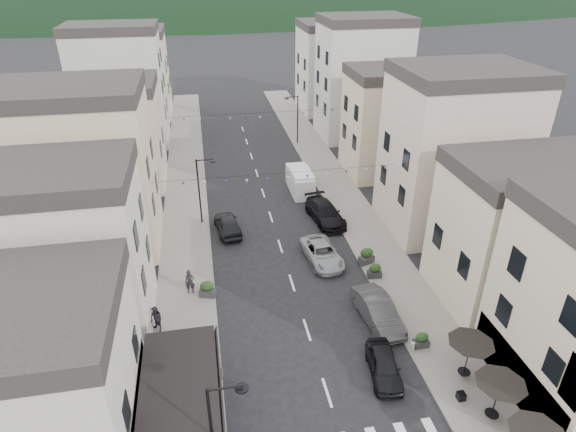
# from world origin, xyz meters

# --- Properties ---
(sidewalk_left) EXTENTS (4.00, 76.00, 0.12)m
(sidewalk_left) POSITION_xyz_m (-7.50, 32.00, 0.06)
(sidewalk_left) COLOR slate
(sidewalk_left) RESTS_ON ground
(sidewalk_right) EXTENTS (4.00, 76.00, 0.12)m
(sidewalk_right) POSITION_xyz_m (7.50, 32.00, 0.06)
(sidewalk_right) COLOR slate
(sidewalk_right) RESTS_ON ground
(boutique_awning) EXTENTS (3.77, 7.50, 3.28)m
(boutique_awning) POSITION_xyz_m (-7.25, 5.00, 3.11)
(boutique_awning) COLOR black
(boutique_awning) RESTS_ON ground
(buildings_row_left) EXTENTS (10.20, 54.16, 14.00)m
(buildings_row_left) POSITION_xyz_m (-14.50, 37.75, 6.12)
(buildings_row_left) COLOR beige
(buildings_row_left) RESTS_ON ground
(buildings_row_right) EXTENTS (10.20, 54.16, 14.50)m
(buildings_row_right) POSITION_xyz_m (14.50, 36.59, 6.32)
(buildings_row_right) COLOR #BDB296
(buildings_row_right) RESTS_ON ground
(cafe_terrace) EXTENTS (2.50, 8.10, 2.53)m
(cafe_terrace) POSITION_xyz_m (7.70, 2.80, 2.36)
(cafe_terrace) COLOR black
(cafe_terrace) RESTS_ON ground
(streetlamp_left_near) EXTENTS (1.70, 0.56, 6.00)m
(streetlamp_left_near) POSITION_xyz_m (-5.82, 2.00, 3.70)
(streetlamp_left_near) COLOR black
(streetlamp_left_near) RESTS_ON ground
(streetlamp_left_far) EXTENTS (1.70, 0.56, 6.00)m
(streetlamp_left_far) POSITION_xyz_m (-5.82, 26.00, 3.70)
(streetlamp_left_far) COLOR black
(streetlamp_left_far) RESTS_ON ground
(streetlamp_right_far) EXTENTS (1.70, 0.56, 6.00)m
(streetlamp_right_far) POSITION_xyz_m (5.82, 44.00, 3.70)
(streetlamp_right_far) COLOR black
(streetlamp_right_far) RESTS_ON ground
(bollards) EXTENTS (11.66, 10.26, 0.60)m
(bollards) POSITION_xyz_m (0.00, 5.50, 0.42)
(bollards) COLOR gray
(bollards) RESTS_ON ground
(bunting_near) EXTENTS (19.00, 0.28, 0.62)m
(bunting_near) POSITION_xyz_m (0.00, 22.00, 5.65)
(bunting_near) COLOR black
(bunting_near) RESTS_ON ground
(bunting_far) EXTENTS (19.00, 0.28, 0.62)m
(bunting_far) POSITION_xyz_m (0.00, 38.00, 5.65)
(bunting_far) COLOR black
(bunting_far) RESTS_ON ground
(parked_car_a) EXTENTS (2.12, 4.15, 1.35)m
(parked_car_a) POSITION_xyz_m (3.42, 6.67, 0.68)
(parked_car_a) COLOR black
(parked_car_a) RESTS_ON ground
(parked_car_b) EXTENTS (2.23, 5.17, 1.66)m
(parked_car_b) POSITION_xyz_m (4.60, 11.00, 0.83)
(parked_car_b) COLOR #363639
(parked_car_b) RESTS_ON ground
(parked_car_c) EXTENTS (2.86, 5.25, 1.40)m
(parked_car_c) POSITION_xyz_m (2.80, 18.36, 0.70)
(parked_car_c) COLOR #93979B
(parked_car_c) RESTS_ON ground
(parked_car_d) EXTENTS (3.03, 5.86, 1.62)m
(parked_car_d) POSITION_xyz_m (4.60, 24.43, 0.81)
(parked_car_d) COLOR black
(parked_car_d) RESTS_ON ground
(parked_car_e) EXTENTS (2.38, 4.73, 1.55)m
(parked_car_e) POSITION_xyz_m (-3.97, 24.04, 0.77)
(parked_car_e) COLOR black
(parked_car_e) RESTS_ON ground
(delivery_van) EXTENTS (2.00, 4.97, 2.37)m
(delivery_van) POSITION_xyz_m (3.67, 30.71, 1.17)
(delivery_van) COLOR white
(delivery_van) RESTS_ON ground
(pedestrian_a) EXTENTS (0.67, 0.45, 1.80)m
(pedestrian_a) POSITION_xyz_m (-7.13, 16.06, 1.02)
(pedestrian_a) COLOR black
(pedestrian_a) RESTS_ON sidewalk_left
(pedestrian_b) EXTENTS (1.09, 1.08, 1.77)m
(pedestrian_b) POSITION_xyz_m (-9.20, 12.55, 1.01)
(pedestrian_b) COLOR #27202B
(pedestrian_b) RESTS_ON sidewalk_left
(planter_la) EXTENTS (1.18, 0.91, 1.17)m
(planter_la) POSITION_xyz_m (-6.00, 8.06, 0.69)
(planter_la) COLOR #2D2E30
(planter_la) RESTS_ON sidewalk_left
(planter_lb) EXTENTS (1.21, 0.91, 1.20)m
(planter_lb) POSITION_xyz_m (-6.00, 15.44, 0.70)
(planter_lb) COLOR #2D2D30
(planter_lb) RESTS_ON sidewalk_left
(planter_ra) EXTENTS (0.93, 0.54, 1.02)m
(planter_ra) POSITION_xyz_m (6.36, 8.24, 0.62)
(planter_ra) COLOR #2A2B2D
(planter_ra) RESTS_ON sidewalk_right
(planter_rb) EXTENTS (1.04, 0.63, 1.12)m
(planter_rb) POSITION_xyz_m (6.00, 15.46, 0.66)
(planter_rb) COLOR #29292B
(planter_rb) RESTS_ON sidewalk_right
(planter_rc) EXTENTS (1.29, 0.99, 1.28)m
(planter_rc) POSITION_xyz_m (6.00, 17.32, 0.74)
(planter_rc) COLOR #303033
(planter_rc) RESTS_ON sidewalk_right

